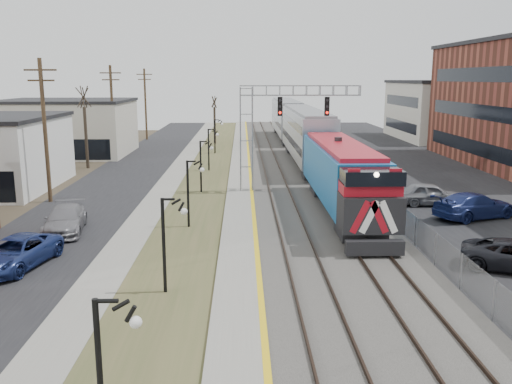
{
  "coord_description": "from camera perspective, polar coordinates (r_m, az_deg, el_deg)",
  "views": [
    {
      "loc": [
        -0.82,
        -12.97,
        8.63
      ],
      "look_at": [
        -0.08,
        15.73,
        2.6
      ],
      "focal_mm": 38.0,
      "sensor_mm": 36.0,
      "label": 1
    }
  ],
  "objects": [
    {
      "name": "track_far",
      "position": [
        49.1,
        5.95,
        2.0
      ],
      "size": [
        1.58,
        120.0,
        0.15
      ],
      "color": "#2D2119",
      "rests_on": "ballast_bed"
    },
    {
      "name": "fence",
      "position": [
        49.43,
        9.07,
        2.6
      ],
      "size": [
        0.04,
        120.0,
        1.6
      ],
      "primitive_type": "cube",
      "color": "gray",
      "rests_on": "ground"
    },
    {
      "name": "car_lot_d",
      "position": [
        36.52,
        22.0,
        -1.39
      ],
      "size": [
        5.98,
        4.18,
        1.61
      ],
      "primitive_type": "imported",
      "rotation": [
        0.0,
        0.0,
        1.96
      ],
      "color": "navy",
      "rests_on": "ground"
    },
    {
      "name": "grass_median",
      "position": [
        48.83,
        -5.18,
        1.67
      ],
      "size": [
        4.0,
        120.0,
        0.06
      ],
      "primitive_type": "cube",
      "color": "#414927",
      "rests_on": "ground"
    },
    {
      "name": "platform",
      "position": [
        48.72,
        -1.66,
        1.8
      ],
      "size": [
        2.0,
        120.0,
        0.24
      ],
      "primitive_type": "cube",
      "color": "gray",
      "rests_on": "ground"
    },
    {
      "name": "street_west",
      "position": [
        49.89,
        -13.81,
        1.58
      ],
      "size": [
        7.0,
        120.0,
        0.04
      ],
      "primitive_type": "cube",
      "color": "black",
      "rests_on": "ground"
    },
    {
      "name": "utility_poles",
      "position": [
        40.52,
        -21.31,
        5.92
      ],
      "size": [
        0.28,
        80.28,
        10.0
      ],
      "color": "#4C3823",
      "rests_on": "ground"
    },
    {
      "name": "ballast_bed",
      "position": [
        48.96,
        4.21,
        1.8
      ],
      "size": [
        8.0,
        120.0,
        0.2
      ],
      "primitive_type": "cube",
      "color": "#595651",
      "rests_on": "ground"
    },
    {
      "name": "car_lot_e",
      "position": [
        39.22,
        17.85,
        -0.25
      ],
      "size": [
        4.73,
        2.17,
        1.57
      ],
      "primitive_type": "imported",
      "rotation": [
        0.0,
        0.0,
        1.5
      ],
      "color": "slate",
      "rests_on": "ground"
    },
    {
      "name": "sidewalk",
      "position": [
        49.12,
        -8.68,
        1.65
      ],
      "size": [
        2.0,
        120.0,
        0.08
      ],
      "primitive_type": "cube",
      "color": "gray",
      "rests_on": "ground"
    },
    {
      "name": "track_near",
      "position": [
        48.77,
        1.87,
        1.99
      ],
      "size": [
        1.58,
        120.0,
        0.15
      ],
      "color": "#2D2119",
      "rests_on": "ballast_bed"
    },
    {
      "name": "lampposts",
      "position": [
        32.11,
        -7.12,
        -0.15
      ],
      "size": [
        0.14,
        62.14,
        4.0
      ],
      "color": "black",
      "rests_on": "ground"
    },
    {
      "name": "bare_trees",
      "position": [
        53.54,
        -14.3,
        5.14
      ],
      "size": [
        12.3,
        42.3,
        5.95
      ],
      "color": "#382D23",
      "rests_on": "ground"
    },
    {
      "name": "train",
      "position": [
        58.19,
        4.8,
        6.15
      ],
      "size": [
        3.0,
        63.05,
        5.33
      ],
      "color": "#135C9D",
      "rests_on": "ground"
    },
    {
      "name": "car_street_b",
      "position": [
        32.71,
        -19.45,
        -2.81
      ],
      "size": [
        2.81,
        5.27,
        1.45
      ],
      "primitive_type": "imported",
      "rotation": [
        0.0,
        0.0,
        0.16
      ],
      "color": "gray",
      "rests_on": "ground"
    },
    {
      "name": "signal_gantry",
      "position": [
        41.12,
        1.39,
        7.62
      ],
      "size": [
        9.0,
        1.07,
        8.15
      ],
      "color": "gray",
      "rests_on": "ground"
    },
    {
      "name": "parking_lot",
      "position": [
        51.55,
        17.6,
        1.69
      ],
      "size": [
        16.0,
        120.0,
        0.04
      ],
      "primitive_type": "cube",
      "color": "black",
      "rests_on": "ground"
    },
    {
      "name": "platform_edge",
      "position": [
        48.7,
        -0.62,
        1.95
      ],
      "size": [
        0.24,
        120.0,
        0.01
      ],
      "primitive_type": "cube",
      "color": "gold",
      "rests_on": "platform"
    },
    {
      "name": "car_street_a",
      "position": [
        27.51,
        -23.96,
        -5.94
      ],
      "size": [
        3.31,
        5.42,
        1.4
      ],
      "primitive_type": "imported",
      "rotation": [
        0.0,
        0.0,
        -0.2
      ],
      "color": "navy",
      "rests_on": "ground"
    }
  ]
}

